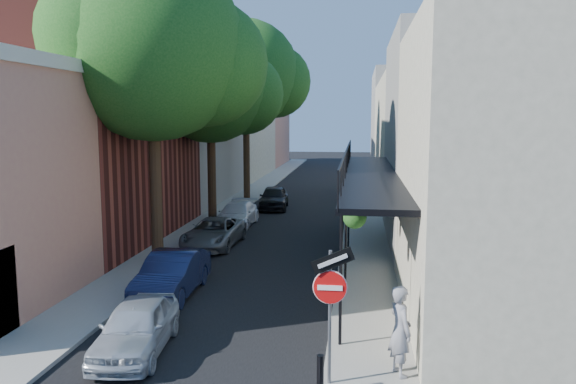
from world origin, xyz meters
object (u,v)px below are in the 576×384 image
(oak_mid, at_px, (219,86))
(pedestrian, at_px, (400,330))
(bollard, at_px, (320,375))
(oak_near, at_px, (166,52))
(parked_car_b, at_px, (172,275))
(parked_car_a, at_px, (136,327))
(parked_car_e, at_px, (274,198))
(parked_car_d, at_px, (237,215))
(sign_post, at_px, (330,293))
(oak_far, at_px, (253,75))
(parked_car_c, at_px, (214,233))

(oak_mid, relative_size, pedestrian, 5.27)
(pedestrian, bearing_deg, bollard, 101.17)
(oak_near, height_order, parked_car_b, oak_near)
(bollard, distance_m, parked_car_a, 4.78)
(oak_near, distance_m, parked_car_e, 15.06)
(oak_mid, relative_size, parked_car_b, 2.49)
(parked_car_d, height_order, pedestrian, pedestrian)
(oak_near, bearing_deg, parked_car_d, 82.76)
(parked_car_a, bearing_deg, sign_post, -20.68)
(sign_post, bearing_deg, bollard, -108.56)
(parked_car_e, bearing_deg, oak_near, -102.63)
(parked_car_d, bearing_deg, oak_mid, 150.73)
(oak_far, xyz_separation_m, pedestrian, (7.95, -25.70, -7.17))
(parked_car_b, height_order, parked_car_e, parked_car_e)
(parked_car_c, distance_m, pedestrian, 13.51)
(parked_car_e, bearing_deg, bollard, -83.18)
(oak_mid, distance_m, parked_car_a, 17.36)
(oak_mid, bearing_deg, parked_car_a, -83.02)
(sign_post, distance_m, parked_car_c, 13.43)
(oak_mid, bearing_deg, pedestrian, -64.30)
(sign_post, relative_size, parked_car_a, 0.82)
(bollard, bearing_deg, parked_car_b, 130.36)
(parked_car_b, distance_m, parked_car_c, 6.70)
(parked_car_a, relative_size, parked_car_c, 0.84)
(parked_car_d, height_order, parked_car_e, parked_car_e)
(bollard, height_order, parked_car_b, parked_car_b)
(bollard, height_order, parked_car_a, parked_car_a)
(parked_car_d, bearing_deg, parked_car_a, -85.54)
(bollard, bearing_deg, oak_far, 103.35)
(parked_car_a, distance_m, parked_car_c, 10.91)
(oak_mid, distance_m, parked_car_c, 8.31)
(parked_car_e, xyz_separation_m, pedestrian, (6.00, -21.77, 0.40))
(oak_mid, height_order, parked_car_a, oak_mid)
(sign_post, distance_m, pedestrian, 1.83)
(oak_far, xyz_separation_m, parked_car_b, (1.33, -20.86, -7.58))
(oak_far, xyz_separation_m, parked_car_c, (0.91, -14.17, -7.66))
(sign_post, xyz_separation_m, parked_car_e, (-4.56, 22.37, -1.35))
(oak_near, bearing_deg, bollard, -56.88)
(oak_mid, height_order, oak_far, oak_far)
(oak_far, relative_size, pedestrian, 6.15)
(sign_post, bearing_deg, parked_car_b, 133.61)
(pedestrian, bearing_deg, parked_car_a, 61.19)
(sign_post, relative_size, pedestrian, 1.55)
(oak_near, height_order, parked_car_c, oak_near)
(parked_car_c, bearing_deg, parked_car_a, -82.74)
(bollard, relative_size, oak_mid, 0.08)
(oak_near, xyz_separation_m, parked_car_d, (0.94, 7.39, -7.27))
(oak_mid, xyz_separation_m, parked_car_e, (2.02, 5.12, -6.37))
(oak_near, xyz_separation_m, parked_car_c, (0.92, 2.83, -7.28))
(oak_far, bearing_deg, parked_car_d, -84.49)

